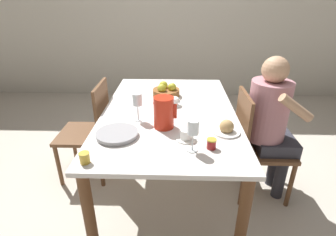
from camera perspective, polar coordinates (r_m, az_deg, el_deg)
The scene contains 16 objects.
ground_plane at distance 2.44m, azimuth 0.18°, elevation -14.10°, with size 20.00×20.00×0.00m, color beige.
wall_back at distance 4.21m, azimuth 1.15°, elevation 22.19°, with size 10.00×0.06×2.60m.
dining_table at distance 2.09m, azimuth 0.20°, elevation -0.67°, with size 1.02×1.61×0.73m.
chair_person_side at distance 2.22m, azimuth 18.53°, elevation -5.20°, with size 0.42×0.42×0.88m.
chair_opposite at distance 2.41m, azimuth -16.50°, elevation -2.31°, with size 0.42×0.42×0.88m.
person_seated at distance 2.15m, azimuth 21.53°, elevation -0.18°, with size 0.39×0.41×1.16m.
red_pitcher at distance 1.75m, azimuth -0.93°, elevation 1.23°, with size 0.16×0.14×0.22m.
wine_glass_water at distance 1.84m, azimuth -6.69°, elevation 3.77°, with size 0.07×0.07×0.21m.
wine_glass_juice at distance 1.48m, azimuth 5.50°, elevation -2.38°, with size 0.07×0.07×0.20m.
teacup_near_person at distance 1.64m, azimuth 3.97°, elevation -3.76°, with size 0.13×0.13×0.07m.
teacup_across at distance 2.13m, azimuth 1.26°, elevation 3.45°, with size 0.13×0.13×0.07m.
serving_tray at distance 1.71m, azimuth -11.02°, elevation -3.46°, with size 0.27×0.27×0.03m.
bread_plate at distance 1.76m, azimuth 12.61°, elevation -2.20°, with size 0.19×0.19×0.09m.
jam_jar_amber at distance 1.56m, azimuth 9.45°, elevation -5.45°, with size 0.06×0.06×0.06m.
jam_jar_red at distance 1.49m, azimuth -17.71°, elevation -8.16°, with size 0.06×0.06×0.06m.
fruit_bowl at distance 2.32m, azimuth -0.43°, elevation 5.85°, with size 0.23×0.23×0.12m.
Camera 1 is at (0.05, -1.87, 1.56)m, focal length 28.00 mm.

